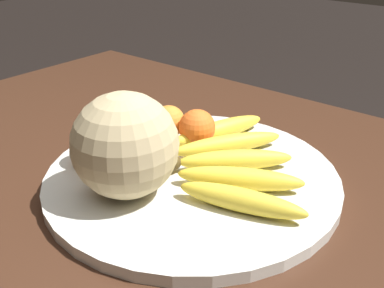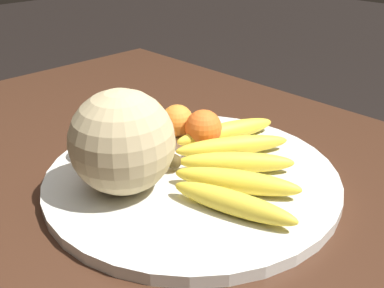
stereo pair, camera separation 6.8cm
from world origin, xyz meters
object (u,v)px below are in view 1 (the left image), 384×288
(banana_bunch, at_px, (231,159))
(orange_back_left, at_px, (197,128))
(fruit_bowl, at_px, (192,177))
(produce_tag, at_px, (190,157))
(orange_back_right, at_px, (169,121))
(orange_mid_center, at_px, (138,119))
(melon, at_px, (125,145))
(orange_front_left, at_px, (140,134))
(kitchen_table, at_px, (214,249))
(orange_front_right, at_px, (90,146))

(banana_bunch, relative_size, orange_back_left, 4.64)
(fruit_bowl, distance_m, banana_bunch, 0.07)
(produce_tag, bearing_deg, orange_back_left, -50.08)
(banana_bunch, xyz_separation_m, orange_back_right, (0.16, -0.03, 0.01))
(banana_bunch, xyz_separation_m, orange_back_left, (0.10, -0.03, 0.01))
(orange_mid_center, bearing_deg, melon, 130.54)
(fruit_bowl, distance_m, orange_front_left, 0.12)
(orange_front_left, height_order, orange_back_left, orange_back_left)
(kitchen_table, xyz_separation_m, orange_back_right, (0.18, -0.10, 0.13))
(banana_bunch, bearing_deg, orange_front_right, 169.80)
(melon, relative_size, orange_back_right, 2.59)
(kitchen_table, xyz_separation_m, orange_mid_center, (0.22, -0.07, 0.14))
(banana_bunch, bearing_deg, orange_back_left, 115.88)
(produce_tag, bearing_deg, orange_mid_center, 10.08)
(orange_front_left, distance_m, produce_tag, 0.09)
(fruit_bowl, height_order, melon, melon)
(fruit_bowl, bearing_deg, produce_tag, -47.58)
(orange_mid_center, relative_size, orange_back_left, 1.03)
(orange_back_left, height_order, produce_tag, orange_back_left)
(produce_tag, bearing_deg, orange_front_left, 32.65)
(orange_mid_center, bearing_deg, fruit_bowl, 164.98)
(melon, relative_size, orange_front_left, 2.66)
(fruit_bowl, xyz_separation_m, produce_tag, (0.03, -0.04, 0.01))
(melon, bearing_deg, produce_tag, -92.05)
(orange_front_left, height_order, orange_front_right, orange_front_right)
(kitchen_table, relative_size, melon, 10.06)
(orange_mid_center, bearing_deg, orange_front_left, 138.64)
(orange_front_left, bearing_deg, orange_mid_center, -41.36)
(kitchen_table, distance_m, orange_front_right, 0.25)
(fruit_bowl, xyz_separation_m, orange_front_right, (0.15, 0.08, 0.04))
(orange_mid_center, height_order, orange_back_left, orange_mid_center)
(melon, height_order, orange_front_right, melon)
(orange_mid_center, xyz_separation_m, orange_back_left, (-0.10, -0.04, -0.00))
(orange_mid_center, bearing_deg, kitchen_table, 163.49)
(melon, bearing_deg, orange_mid_center, -49.46)
(kitchen_table, distance_m, banana_bunch, 0.14)
(produce_tag, bearing_deg, kitchen_table, 161.80)
(orange_back_right, bearing_deg, orange_back_left, -173.16)
(fruit_bowl, relative_size, produce_tag, 5.96)
(fruit_bowl, xyz_separation_m, orange_back_right, (0.11, -0.07, 0.04))
(melon, bearing_deg, banana_bunch, -117.75)
(fruit_bowl, relative_size, orange_back_right, 7.83)
(orange_back_left, bearing_deg, orange_mid_center, 20.59)
(melon, relative_size, orange_back_left, 2.37)
(orange_front_left, bearing_deg, fruit_bowl, 177.20)
(orange_back_left, bearing_deg, orange_front_right, 60.67)
(orange_front_left, bearing_deg, orange_back_right, -92.33)
(banana_bunch, bearing_deg, produce_tag, 144.95)
(melon, xyz_separation_m, produce_tag, (-0.00, -0.14, -0.07))
(orange_back_left, bearing_deg, kitchen_table, 138.42)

